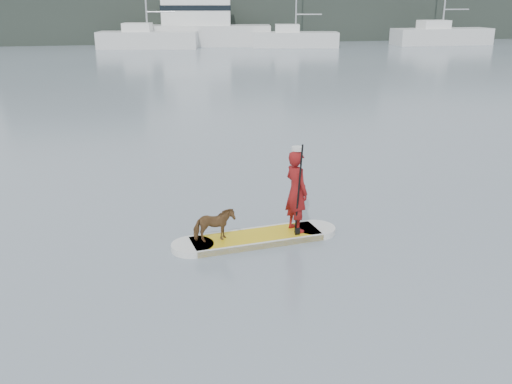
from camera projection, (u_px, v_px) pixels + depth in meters
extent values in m
plane|color=slate|center=(330.00, 267.00, 9.92)|extent=(140.00, 140.00, 0.00)
cube|color=gold|center=(256.00, 238.00, 10.98)|extent=(2.59, 1.14, 0.12)
cylinder|color=silver|center=(193.00, 247.00, 10.60)|extent=(0.80, 0.80, 0.12)
cylinder|color=silver|center=(315.00, 230.00, 11.36)|extent=(0.80, 0.80, 0.12)
cube|color=silver|center=(250.00, 231.00, 11.31)|extent=(2.48, 0.40, 0.12)
cube|color=silver|center=(262.00, 246.00, 10.65)|extent=(2.48, 0.40, 0.12)
imported|color=maroon|center=(296.00, 191.00, 10.95)|extent=(0.57, 0.69, 1.61)
cylinder|color=silver|center=(297.00, 149.00, 10.67)|extent=(0.22, 0.22, 0.07)
imported|color=#55371D|center=(214.00, 225.00, 10.60)|extent=(0.80, 0.44, 0.64)
cylinder|color=black|center=(299.00, 192.00, 10.69)|extent=(0.07, 0.30, 1.89)
cube|color=black|center=(297.00, 236.00, 10.99)|extent=(0.10, 0.03, 0.32)
cube|color=silver|center=(148.00, 40.00, 51.35)|extent=(9.20, 4.30, 1.47)
cube|color=white|center=(137.00, 27.00, 50.98)|extent=(2.78, 2.34, 0.74)
cylinder|color=#B7B7BC|center=(160.00, 12.00, 50.57)|extent=(2.51, 0.56, 0.11)
cube|color=silver|center=(295.00, 40.00, 52.50)|extent=(8.12, 4.04, 1.36)
cube|color=white|center=(287.00, 28.00, 52.18)|extent=(2.49, 2.17, 0.68)
cylinder|color=#B7B7BC|center=(309.00, 14.00, 51.76)|extent=(2.30, 0.56, 0.10)
cube|color=silver|center=(442.00, 36.00, 55.39)|extent=(9.67, 3.06, 1.53)
cube|color=white|center=(434.00, 24.00, 54.82)|extent=(2.73, 2.05, 0.76)
cylinder|color=#B7B7BC|center=(457.00, 9.00, 54.83)|extent=(2.62, 0.17, 0.11)
cube|color=silver|center=(209.00, 35.00, 54.17)|extent=(11.94, 5.36, 1.88)
cube|color=white|center=(196.00, 12.00, 53.46)|extent=(6.71, 3.83, 2.30)
cube|color=black|center=(196.00, 8.00, 53.32)|extent=(6.83, 3.92, 0.47)
cube|color=black|center=(169.00, 11.00, 58.13)|extent=(90.00, 6.00, 6.00)
cube|color=black|center=(335.00, 1.00, 61.99)|extent=(10.00, 4.00, 8.00)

